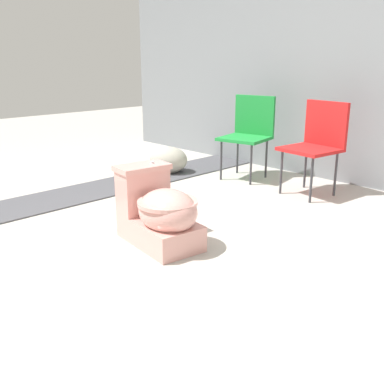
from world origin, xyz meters
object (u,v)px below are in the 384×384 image
folding_chair_middle (318,138)px  boulder_near (169,160)px  folding_chair_left (250,128)px  toilet (160,213)px

folding_chair_middle → boulder_near: bearing=-65.6°
folding_chair_left → folding_chair_middle: 0.80m
folding_chair_left → folding_chair_middle: bearing=77.4°
toilet → folding_chair_left: bearing=119.4°
toilet → folding_chair_middle: folding_chair_middle is taller
folding_chair_left → boulder_near: size_ratio=2.03×
folding_chair_left → toilet: bearing=10.4°
boulder_near → folding_chair_left: bearing=35.7°
folding_chair_left → folding_chair_middle: same height
toilet → boulder_near: (-1.42, 1.31, -0.08)m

